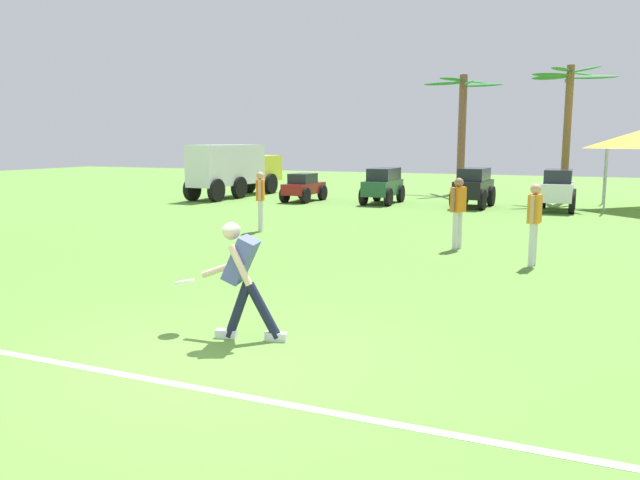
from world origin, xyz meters
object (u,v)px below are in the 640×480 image
Objects in this scene: parked_car_slot_d at (558,189)px; palm_tree_far_left at (462,122)px; parked_car_slot_b at (383,184)px; frisbee_in_flight at (184,281)px; palm_tree_left_of_centre at (568,114)px; frisbee_thrower at (242,274)px; teammate_midfield at (458,206)px; parked_car_slot_c at (474,187)px; teammate_near_sideline at (534,217)px; parked_car_slot_a at (304,187)px; box_truck at (235,168)px; teammate_deep at (260,196)px.

palm_tree_far_left is at bearing 126.04° from parked_car_slot_d.
parked_car_slot_b is 0.46× the size of palm_tree_far_left.
palm_tree_left_of_centre reaches higher than frisbee_in_flight.
frisbee_thrower is 7.46m from teammate_midfield.
parked_car_slot_c is 6.88m from palm_tree_far_left.
palm_tree_far_left is at bearing 146.29° from palm_tree_left_of_centre.
teammate_near_sideline reaches higher than frisbee_in_flight.
palm_tree_left_of_centre reaches higher than parked_car_slot_d.
parked_car_slot_b reaches higher than parked_car_slot_a.
frisbee_in_flight is 16.74m from parked_car_slot_d.
box_truck is 1.12× the size of palm_tree_far_left.
teammate_near_sideline is 0.26× the size of box_truck.
frisbee_thrower is 0.60× the size of parked_car_slot_d.
teammate_near_sideline is at bearing -89.36° from parked_car_slot_d.
teammate_midfield is 0.30× the size of palm_tree_left_of_centre.
teammate_midfield reaches higher than parked_car_slot_d.
frisbee_in_flight is 0.14× the size of parked_car_slot_d.
frisbee_in_flight is at bearing 179.11° from frisbee_thrower.
parked_car_slot_a is 10.44m from palm_tree_left_of_centre.
parked_car_slot_d is 12.88m from box_truck.
parked_car_slot_d is at bearing -0.44° from parked_car_slot_b.
teammate_midfield is 11.57m from parked_car_slot_a.
teammate_near_sideline is 16.75m from box_truck.
box_truck is at bearing 140.67° from teammate_midfield.
parked_car_slot_b is (-3.57, 16.43, -0.07)m from frisbee_thrower.
parked_car_slot_d is (2.82, -0.01, 0.00)m from parked_car_slot_c.
teammate_near_sideline is at bearing -39.15° from box_truck.
teammate_deep is 8.45m from parked_car_slot_b.
frisbee_in_flight is 0.06× the size of palm_tree_left_of_centre.
teammate_midfield is at bearing 81.76° from frisbee_thrower.
box_truck reaches higher than teammate_deep.
parked_car_slot_b is 0.47× the size of palm_tree_left_of_centre.
parked_car_slot_c is 5.01m from palm_tree_left_of_centre.
parked_car_slot_c is 0.45× the size of palm_tree_far_left.
teammate_midfield is (1.91, 7.36, 0.32)m from frisbee_in_flight.
teammate_midfield is at bearing -62.86° from parked_car_slot_b.
frisbee_thrower is 22.79m from palm_tree_far_left.
teammate_deep is 0.70× the size of parked_car_slot_a.
palm_tree_far_left is at bearing 74.57° from parked_car_slot_b.
parked_car_slot_a is (-2.49, 7.96, -0.38)m from teammate_deep.
parked_car_slot_a is at bearing -177.40° from parked_car_slot_d.
parked_car_slot_b is at bearing 99.45° from frisbee_in_flight.
parked_car_slot_d is (6.22, -0.05, 0.02)m from parked_car_slot_b.
teammate_deep is at bearing -72.64° from parked_car_slot_a.
frisbee_thrower reaches higher than parked_car_slot_d.
palm_tree_left_of_centre is at bearing 47.47° from parked_car_slot_c.
teammate_midfield is 0.26× the size of box_truck.
teammate_deep reaches higher than parked_car_slot_c.
parked_car_slot_c reaches higher than parked_car_slot_b.
teammate_deep is at bearing -115.62° from parked_car_slot_c.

